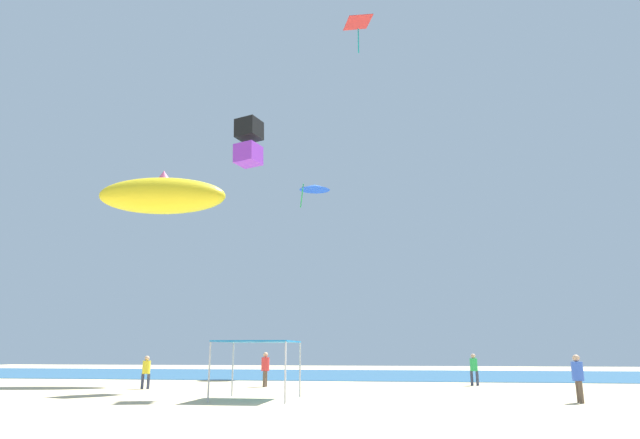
# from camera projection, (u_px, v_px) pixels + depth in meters

# --- Properties ---
(ground) EXTENTS (110.00, 110.00, 0.10)m
(ground) POSITION_uv_depth(u_px,v_px,m) (327.00, 409.00, 18.99)
(ground) COLOR #D1BA8C
(ocean_strip) EXTENTS (110.00, 21.24, 0.03)m
(ocean_strip) POSITION_uv_depth(u_px,v_px,m) (372.00, 374.00, 45.29)
(ocean_strip) COLOR #28608C
(ocean_strip) RESTS_ON ground
(canopy_tent) EXTENTS (3.11, 3.07, 2.35)m
(canopy_tent) POSITION_uv_depth(u_px,v_px,m) (258.00, 344.00, 22.57)
(canopy_tent) COLOR #B2B2B7
(canopy_tent) RESTS_ON ground
(person_near_tent) EXTENTS (0.44, 0.40, 1.69)m
(person_near_tent) POSITION_uv_depth(u_px,v_px,m) (146.00, 369.00, 28.40)
(person_near_tent) COLOR #33384C
(person_near_tent) RESTS_ON ground
(person_leftmost) EXTENTS (0.43, 0.48, 1.80)m
(person_leftmost) POSITION_uv_depth(u_px,v_px,m) (578.00, 374.00, 20.86)
(person_leftmost) COLOR brown
(person_leftmost) RESTS_ON ground
(person_central) EXTENTS (0.44, 0.50, 1.87)m
(person_central) POSITION_uv_depth(u_px,v_px,m) (265.00, 366.00, 30.21)
(person_central) COLOR brown
(person_central) RESTS_ON ground
(person_rightmost) EXTENTS (0.46, 0.42, 1.78)m
(person_rightmost) POSITION_uv_depth(u_px,v_px,m) (474.00, 367.00, 31.20)
(person_rightmost) COLOR #33384C
(person_rightmost) RESTS_ON ground
(kite_diamond_red) EXTENTS (2.00, 2.02, 2.32)m
(kite_diamond_red) POSITION_uv_depth(u_px,v_px,m) (358.00, 24.00, 33.76)
(kite_diamond_red) COLOR red
(kite_delta_blue) EXTENTS (3.39, 3.40, 2.02)m
(kite_delta_blue) POSITION_uv_depth(u_px,v_px,m) (315.00, 187.00, 45.00)
(kite_delta_blue) COLOR blue
(kite_box_black) EXTENTS (1.66, 1.64, 2.79)m
(kite_box_black) POSITION_uv_depth(u_px,v_px,m) (249.00, 142.00, 32.15)
(kite_box_black) COLOR black
(kite_inflatable_yellow) EXTENTS (8.75, 4.21, 3.29)m
(kite_inflatable_yellow) POSITION_uv_depth(u_px,v_px,m) (163.00, 195.00, 35.92)
(kite_inflatable_yellow) COLOR yellow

